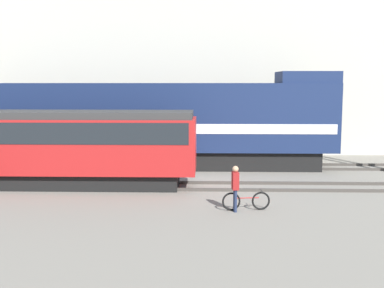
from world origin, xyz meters
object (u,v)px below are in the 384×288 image
freight_locomotive (140,123)px  bicycle (246,201)px  streetcar (51,144)px  person (235,184)px

freight_locomotive → bicycle: freight_locomotive is taller
bicycle → streetcar: bearing=155.8°
streetcar → person: (7.84, -3.91, -0.91)m
bicycle → person: (-0.41, -0.20, 0.66)m
freight_locomotive → streetcar: size_ratio=1.65×
bicycle → person: 0.80m
person → freight_locomotive: bearing=117.0°
freight_locomotive → bicycle: bearing=-60.4°
streetcar → bicycle: bearing=-24.2°
person → streetcar: bearing=153.5°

